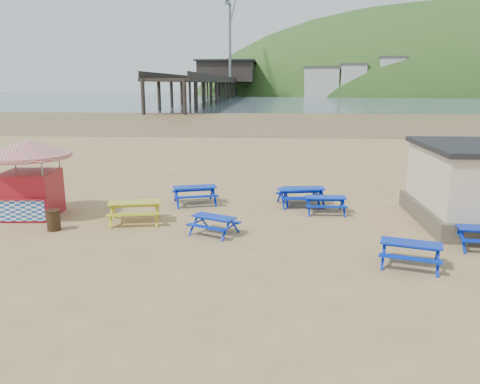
# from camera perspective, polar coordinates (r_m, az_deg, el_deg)

# --- Properties ---
(ground) EXTENTS (400.00, 400.00, 0.00)m
(ground) POSITION_cam_1_polar(r_m,az_deg,el_deg) (18.26, 0.74, -4.14)
(ground) COLOR tan
(ground) RESTS_ON ground
(wet_sand) EXTENTS (400.00, 400.00, 0.00)m
(wet_sand) POSITION_cam_1_polar(r_m,az_deg,el_deg) (72.62, 3.13, 8.83)
(wet_sand) COLOR brown
(wet_sand) RESTS_ON ground
(sea) EXTENTS (400.00, 400.00, 0.00)m
(sea) POSITION_cam_1_polar(r_m,az_deg,el_deg) (187.49, 3.62, 11.44)
(sea) COLOR #435460
(sea) RESTS_ON ground
(picnic_table_blue_a) EXTENTS (2.33, 2.08, 0.82)m
(picnic_table_blue_a) POSITION_cam_1_polar(r_m,az_deg,el_deg) (21.54, -5.52, -0.38)
(picnic_table_blue_a) COLOR #040BAF
(picnic_table_blue_a) RESTS_ON ground
(picnic_table_blue_b) EXTENTS (2.02, 1.69, 0.79)m
(picnic_table_blue_b) POSITION_cam_1_polar(r_m,az_deg,el_deg) (21.53, 7.73, -0.49)
(picnic_table_blue_b) COLOR #040BAF
(picnic_table_blue_b) RESTS_ON ground
(picnic_table_blue_c) EXTENTS (1.70, 1.38, 0.71)m
(picnic_table_blue_c) POSITION_cam_1_polar(r_m,az_deg,el_deg) (20.30, 10.37, -1.54)
(picnic_table_blue_c) COLOR #040BAF
(picnic_table_blue_c) RESTS_ON ground
(picnic_table_blue_d) EXTENTS (2.00, 1.86, 0.67)m
(picnic_table_blue_d) POSITION_cam_1_polar(r_m,az_deg,el_deg) (17.24, -3.19, -4.05)
(picnic_table_blue_d) COLOR #040BAF
(picnic_table_blue_d) RESTS_ON ground
(picnic_table_blue_e) EXTENTS (2.10, 1.86, 0.74)m
(picnic_table_blue_e) POSITION_cam_1_polar(r_m,az_deg,el_deg) (15.19, 20.04, -7.12)
(picnic_table_blue_e) COLOR #040BAF
(picnic_table_blue_e) RESTS_ON ground
(picnic_table_yellow) EXTENTS (2.28, 1.97, 0.85)m
(picnic_table_yellow) POSITION_cam_1_polar(r_m,az_deg,el_deg) (19.07, -12.69, -2.39)
(picnic_table_yellow) COLOR #ABA523
(picnic_table_yellow) RESTS_ON ground
(ice_cream_kiosk) EXTENTS (3.87, 3.87, 3.20)m
(ice_cream_kiosk) POSITION_cam_1_polar(r_m,az_deg,el_deg) (20.99, -24.42, 2.60)
(ice_cream_kiosk) COLOR maroon
(ice_cream_kiosk) RESTS_ON ground
(litter_bin) EXTENTS (0.54, 0.54, 0.79)m
(litter_bin) POSITION_cam_1_polar(r_m,az_deg,el_deg) (18.96, -21.79, -3.19)
(litter_bin) COLOR #352516
(litter_bin) RESTS_ON ground
(pier) EXTENTS (24.00, 220.00, 39.29)m
(pier) POSITION_cam_1_polar(r_m,az_deg,el_deg) (196.56, -1.73, 13.13)
(pier) COLOR black
(pier) RESTS_ON ground
(headland_town) EXTENTS (264.00, 144.00, 108.00)m
(headland_town) POSITION_cam_1_polar(r_m,az_deg,el_deg) (263.10, 23.91, 8.68)
(headland_town) COLOR #2D4C1E
(headland_town) RESTS_ON ground
(picnic_table_blue_g) EXTENTS (2.10, 1.81, 0.78)m
(picnic_table_blue_g) POSITION_cam_1_polar(r_m,az_deg,el_deg) (21.37, 7.14, -0.59)
(picnic_table_blue_g) COLOR #040BAF
(picnic_table_blue_g) RESTS_ON ground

